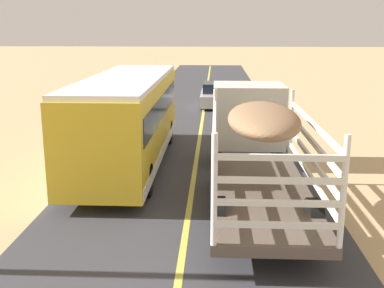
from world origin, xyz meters
TOP-DOWN VIEW (x-y plane):
  - livestock_truck at (1.88, 12.00)m, footprint 2.53×9.70m
  - bus at (-2.42, 13.73)m, footprint 2.54×10.00m
  - car_far at (0.68, 27.13)m, footprint 1.80×4.40m

SIDE VIEW (x-z plane):
  - car_far at x=0.68m, z-range -0.04..1.42m
  - bus at x=-2.42m, z-range 0.14..3.35m
  - livestock_truck at x=1.88m, z-range 0.28..3.30m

